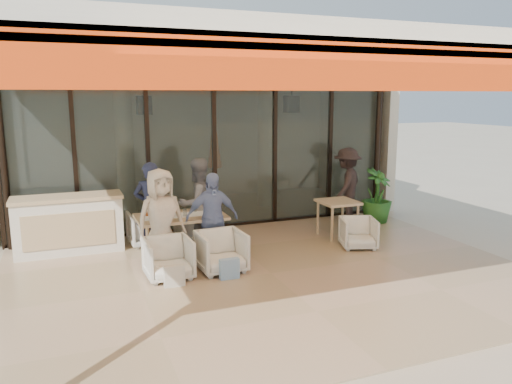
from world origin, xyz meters
TOP-DOWN VIEW (x-y plane):
  - ground at (0.00, 0.00)m, footprint 70.00×70.00m
  - terrace_floor at (0.00, 0.00)m, footprint 8.00×6.00m
  - terrace_structure at (0.00, -0.26)m, footprint 8.00×6.00m
  - glass_storefront at (0.00, 3.00)m, footprint 8.08×0.10m
  - interior_block at (0.01, 5.31)m, footprint 9.05×3.62m
  - host_counter at (-2.89, 2.30)m, footprint 1.85×0.65m
  - dining_table at (-1.10, 1.37)m, footprint 1.50×0.90m
  - chair_far_left at (-1.52, 2.32)m, footprint 0.72×0.68m
  - chair_far_right at (-0.68, 2.32)m, footprint 0.61×0.58m
  - chair_near_left at (-1.52, 0.42)m, footprint 0.70×0.66m
  - chair_near_right at (-0.68, 0.42)m, footprint 0.73×0.69m
  - diner_navy at (-1.52, 1.82)m, footprint 0.68×0.55m
  - diner_grey at (-0.68, 1.82)m, footprint 0.96×0.85m
  - diner_cream at (-1.52, 0.92)m, footprint 0.89×0.67m
  - diner_periwinkle at (-0.68, 0.92)m, footprint 0.90×0.38m
  - tote_bag_cream at (-1.52, 0.02)m, footprint 0.30×0.10m
  - tote_bag_blue at (-0.68, 0.02)m, footprint 0.30×0.10m
  - side_table at (2.02, 1.44)m, footprint 0.70×0.70m
  - side_chair at (2.02, 0.69)m, footprint 0.76×0.74m
  - standing_woman at (2.81, 2.40)m, footprint 1.21×1.17m
  - potted_palm at (3.43, 2.16)m, footprint 0.92×0.92m

SIDE VIEW (x-z plane):
  - ground at x=0.00m, z-range 0.00..0.00m
  - terrace_floor at x=0.00m, z-range 0.00..0.01m
  - tote_bag_cream at x=-1.52m, z-range 0.00..0.34m
  - tote_bag_blue at x=-0.68m, z-range 0.00..0.34m
  - chair_far_right at x=-0.68m, z-range 0.00..0.58m
  - side_chair at x=2.02m, z-range 0.00..0.63m
  - chair_near_left at x=-1.52m, z-range 0.00..0.70m
  - chair_far_left at x=-1.52m, z-range 0.00..0.71m
  - chair_near_right at x=-0.68m, z-range 0.00..0.73m
  - host_counter at x=-2.89m, z-range 0.01..1.05m
  - potted_palm at x=3.43m, z-range 0.00..1.20m
  - side_table at x=2.02m, z-range 0.27..1.01m
  - dining_table at x=-1.10m, z-range 0.22..1.15m
  - diner_periwinkle at x=-0.68m, z-range 0.00..1.52m
  - diner_navy at x=-1.52m, z-range 0.00..1.63m
  - diner_cream at x=-1.52m, z-range 0.00..1.63m
  - diner_grey at x=-0.68m, z-range 0.00..1.65m
  - standing_woman at x=2.81m, z-range 0.00..1.66m
  - glass_storefront at x=0.00m, z-range 0.00..3.20m
  - interior_block at x=0.01m, z-range 0.47..3.99m
  - terrace_structure at x=0.00m, z-range 1.55..4.95m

